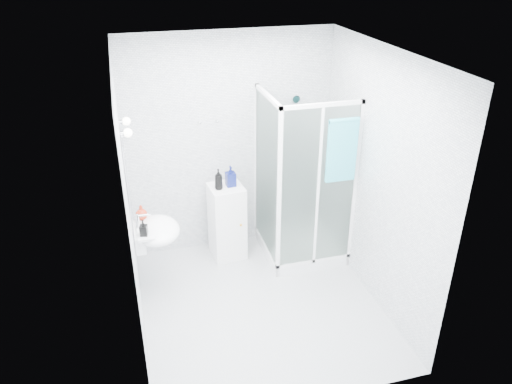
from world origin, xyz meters
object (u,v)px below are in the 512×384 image
object	(u,v)px
soap_dispenser_orange	(141,212)
wall_basin	(155,231)
storage_cabinet	(227,222)
hand_towel	(342,149)
soap_dispenser_black	(143,228)
shampoo_bottle_b	(231,176)
shampoo_bottle_a	(219,179)
shower_enclosure	(297,223)

from	to	relation	value
soap_dispenser_orange	wall_basin	bearing A→B (deg)	-57.43
storage_cabinet	soap_dispenser_orange	xyz separation A→B (m)	(-0.97, -0.39, 0.48)
hand_towel	soap_dispenser_black	bearing A→B (deg)	-177.94
wall_basin	shampoo_bottle_b	distance (m)	1.11
hand_towel	soap_dispenser_black	distance (m)	2.14
shampoo_bottle_a	soap_dispenser_black	xyz separation A→B (m)	(-0.88, -0.69, -0.09)
wall_basin	soap_dispenser_black	size ratio (longest dim) A/B	3.52
wall_basin	soap_dispenser_orange	distance (m)	0.25
shampoo_bottle_a	soap_dispenser_orange	world-z (taller)	shampoo_bottle_a
shower_enclosure	soap_dispenser_black	distance (m)	1.89
shampoo_bottle_b	soap_dispenser_black	xyz separation A→B (m)	(-1.03, -0.74, -0.09)
soap_dispenser_orange	storage_cabinet	bearing A→B (deg)	22.04
shampoo_bottle_b	hand_towel	bearing A→B (deg)	-32.70
shower_enclosure	wall_basin	xyz separation A→B (m)	(-1.66, -0.32, 0.35)
shower_enclosure	wall_basin	bearing A→B (deg)	-169.19
shampoo_bottle_a	soap_dispenser_orange	bearing A→B (deg)	-157.69
wall_basin	shampoo_bottle_b	bearing A→B (deg)	32.01
shower_enclosure	soap_dispenser_orange	bearing A→B (deg)	-175.18
wall_basin	soap_dispenser_orange	xyz separation A→B (m)	(-0.11, 0.17, 0.14)
hand_towel	shampoo_bottle_b	xyz separation A→B (m)	(-1.03, 0.66, -0.48)
wall_basin	hand_towel	size ratio (longest dim) A/B	0.81
storage_cabinet	wall_basin	bearing A→B (deg)	-152.09
storage_cabinet	soap_dispenser_orange	bearing A→B (deg)	-163.03
storage_cabinet	soap_dispenser_orange	distance (m)	1.15
shower_enclosure	shampoo_bottle_a	distance (m)	1.08
shower_enclosure	shampoo_bottle_a	bearing A→B (deg)	166.42
shower_enclosure	shampoo_bottle_b	xyz separation A→B (m)	(-0.73, 0.26, 0.59)
shower_enclosure	shampoo_bottle_b	size ratio (longest dim) A/B	8.38
storage_cabinet	shampoo_bottle_a	world-z (taller)	shampoo_bottle_a
shower_enclosure	wall_basin	size ratio (longest dim) A/B	3.57
hand_towel	soap_dispenser_black	world-z (taller)	hand_towel
hand_towel	shampoo_bottle_b	bearing A→B (deg)	147.30
shampoo_bottle_a	storage_cabinet	bearing A→B (deg)	19.35
shampoo_bottle_b	wall_basin	bearing A→B (deg)	-147.99
soap_dispenser_orange	soap_dispenser_black	xyz separation A→B (m)	(-0.00, -0.33, 0.00)
shampoo_bottle_b	soap_dispenser_black	bearing A→B (deg)	-144.47
shower_enclosure	storage_cabinet	distance (m)	0.83
shower_enclosure	hand_towel	distance (m)	1.18
wall_basin	soap_dispenser_orange	bearing A→B (deg)	122.57
storage_cabinet	soap_dispenser_orange	size ratio (longest dim) A/B	5.93
shampoo_bottle_a	soap_dispenser_black	distance (m)	1.12
shower_enclosure	soap_dispenser_orange	xyz separation A→B (m)	(-1.76, -0.15, 0.49)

